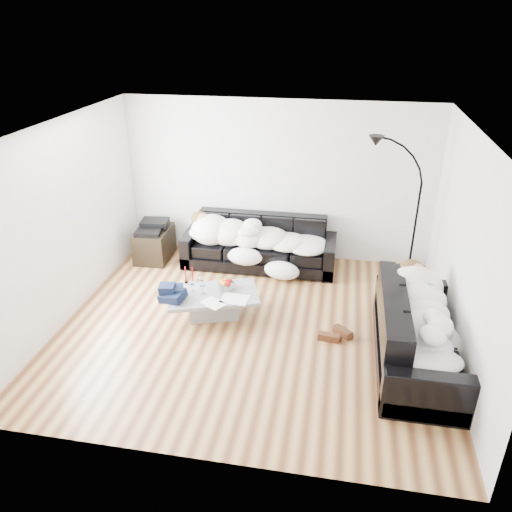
% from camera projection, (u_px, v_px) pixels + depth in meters
% --- Properties ---
extents(ground, '(5.00, 5.00, 0.00)m').
position_uv_depth(ground, '(252.00, 326.00, 6.66)').
color(ground, brown).
rests_on(ground, ground).
extents(wall_back, '(5.00, 0.02, 2.60)m').
position_uv_depth(wall_back, '(278.00, 181.00, 8.07)').
color(wall_back, silver).
rests_on(wall_back, ground).
extents(wall_left, '(0.02, 4.50, 2.60)m').
position_uv_depth(wall_left, '(63.00, 223.00, 6.48)').
color(wall_left, silver).
rests_on(wall_left, ground).
extents(wall_right, '(0.02, 4.50, 2.60)m').
position_uv_depth(wall_right, '(467.00, 253.00, 5.68)').
color(wall_right, silver).
rests_on(wall_right, ground).
extents(ceiling, '(5.00, 5.00, 0.00)m').
position_uv_depth(ceiling, '(251.00, 130.00, 5.51)').
color(ceiling, white).
rests_on(ceiling, ground).
extents(sofa_back, '(2.46, 0.85, 0.80)m').
position_uv_depth(sofa_back, '(259.00, 243.00, 8.07)').
color(sofa_back, black).
rests_on(sofa_back, ground).
extents(sofa_right, '(0.91, 2.13, 0.86)m').
position_uv_depth(sofa_right, '(419.00, 330.00, 5.82)').
color(sofa_right, black).
rests_on(sofa_right, ground).
extents(sleeper_back, '(2.08, 0.72, 0.42)m').
position_uv_depth(sleeper_back, '(259.00, 231.00, 7.93)').
color(sleeper_back, white).
rests_on(sleeper_back, sofa_back).
extents(sleeper_right, '(0.77, 1.83, 0.45)m').
position_uv_depth(sleeper_right, '(421.00, 315.00, 5.73)').
color(sleeper_right, white).
rests_on(sleeper_right, sofa_right).
extents(teal_cushion, '(0.42, 0.38, 0.20)m').
position_uv_depth(teal_cushion, '(411.00, 281.00, 6.29)').
color(teal_cushion, '#0F5C69').
rests_on(teal_cushion, sofa_right).
extents(coffee_table, '(1.36, 1.04, 0.35)m').
position_uv_depth(coffee_table, '(213.00, 304.00, 6.83)').
color(coffee_table, '#939699').
rests_on(coffee_table, ground).
extents(fruit_bowl, '(0.29, 0.29, 0.14)m').
position_uv_depth(fruit_bowl, '(226.00, 284.00, 6.83)').
color(fruit_bowl, white).
rests_on(fruit_bowl, coffee_table).
extents(wine_glass_a, '(0.08, 0.08, 0.17)m').
position_uv_depth(wine_glass_a, '(201.00, 282.00, 6.85)').
color(wine_glass_a, white).
rests_on(wine_glass_a, coffee_table).
extents(wine_glass_b, '(0.09, 0.09, 0.17)m').
position_uv_depth(wine_glass_b, '(192.00, 286.00, 6.75)').
color(wine_glass_b, white).
rests_on(wine_glass_b, coffee_table).
extents(wine_glass_c, '(0.09, 0.09, 0.19)m').
position_uv_depth(wine_glass_c, '(203.00, 288.00, 6.68)').
color(wine_glass_c, white).
rests_on(wine_glass_c, coffee_table).
extents(candle_left, '(0.06, 0.06, 0.25)m').
position_uv_depth(candle_left, '(186.00, 275.00, 6.94)').
color(candle_left, maroon).
rests_on(candle_left, coffee_table).
extents(candle_right, '(0.05, 0.05, 0.22)m').
position_uv_depth(candle_right, '(192.00, 275.00, 6.99)').
color(candle_right, maroon).
rests_on(candle_right, coffee_table).
extents(newspaper_a, '(0.38, 0.30, 0.01)m').
position_uv_depth(newspaper_a, '(235.00, 299.00, 6.60)').
color(newspaper_a, silver).
rests_on(newspaper_a, coffee_table).
extents(newspaper_b, '(0.38, 0.35, 0.01)m').
position_uv_depth(newspaper_b, '(213.00, 303.00, 6.51)').
color(newspaper_b, silver).
rests_on(newspaper_b, coffee_table).
extents(navy_jacket, '(0.37, 0.32, 0.17)m').
position_uv_depth(navy_jacket, '(171.00, 287.00, 6.57)').
color(navy_jacket, black).
rests_on(navy_jacket, coffee_table).
extents(shoes, '(0.54, 0.46, 0.10)m').
position_uv_depth(shoes, '(335.00, 334.00, 6.40)').
color(shoes, '#472311').
rests_on(shoes, ground).
extents(av_cabinet, '(0.54, 0.77, 0.52)m').
position_uv_depth(av_cabinet, '(154.00, 244.00, 8.38)').
color(av_cabinet, black).
rests_on(av_cabinet, ground).
extents(stereo, '(0.48, 0.39, 0.13)m').
position_uv_depth(stereo, '(153.00, 226.00, 8.24)').
color(stereo, black).
rests_on(stereo, av_cabinet).
extents(floor_lamp, '(0.76, 0.41, 1.99)m').
position_uv_depth(floor_lamp, '(415.00, 224.00, 7.25)').
color(floor_lamp, black).
rests_on(floor_lamp, ground).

